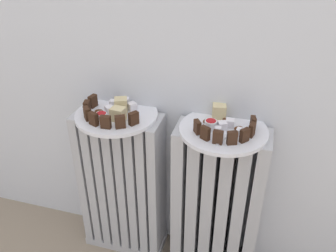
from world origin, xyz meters
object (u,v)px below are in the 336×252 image
fork (226,136)px  plate_left (117,115)px  jam_bowl_right (211,124)px  jam_bowl_left (102,116)px  radiator_left (123,186)px  plate_right (223,130)px  radiator_right (216,204)px

fork → plate_left: bearing=173.3°
jam_bowl_right → jam_bowl_left: bearing=-174.0°
radiator_left → plate_right: plate_right is taller
jam_bowl_left → radiator_left: bearing=55.5°
jam_bowl_left → jam_bowl_right: jam_bowl_right is taller
jam_bowl_left → jam_bowl_right: bearing=6.0°
plate_left → fork: (0.36, -0.04, 0.01)m
radiator_left → radiator_right: size_ratio=1.00×
plate_right → radiator_right: bearing=63.4°
plate_left → fork: 0.36m
jam_bowl_right → plate_left: bearing=178.3°
radiator_left → plate_right: (0.35, 0.00, 0.30)m
plate_right → jam_bowl_left: (-0.38, -0.04, 0.02)m
plate_right → plate_left: bearing=180.0°
radiator_left → jam_bowl_right: size_ratio=15.49×
plate_left → jam_bowl_left: size_ratio=7.40×
plate_left → fork: fork is taller
jam_bowl_left → fork: 0.39m
radiator_left → jam_bowl_left: (-0.03, -0.04, 0.32)m
fork → plate_right: bearing=106.7°
radiator_left → plate_right: 0.46m
jam_bowl_left → jam_bowl_right: (0.34, 0.04, 0.00)m
radiator_right → fork: size_ratio=5.73×
plate_left → jam_bowl_right: bearing=-1.7°
radiator_left → jam_bowl_right: (0.31, -0.01, 0.32)m
plate_left → jam_bowl_left: jam_bowl_left is taller
plate_right → jam_bowl_left: size_ratio=7.40×
radiator_left → jam_bowl_left: 0.32m
plate_left → plate_right: size_ratio=1.00×
jam_bowl_left → jam_bowl_right: size_ratio=0.97×
radiator_left → jam_bowl_right: jam_bowl_right is taller
radiator_right → fork: (0.01, -0.04, 0.31)m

